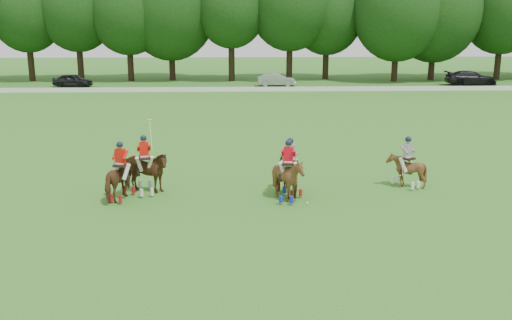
{
  "coord_description": "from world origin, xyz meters",
  "views": [
    {
      "loc": [
        0.26,
        -18.06,
        6.92
      ],
      "look_at": [
        1.11,
        4.2,
        1.4
      ],
      "focal_mm": 40.0,
      "sensor_mm": 36.0,
      "label": 1
    }
  ],
  "objects_px": {
    "polo_ball": "(307,203)",
    "polo_red_c": "(288,178)",
    "car_left": "(73,80)",
    "polo_red_b": "(145,172)",
    "polo_red_a": "(122,179)",
    "polo_stripe_b": "(406,169)",
    "car_mid": "(276,80)",
    "car_right": "(471,78)",
    "polo_stripe_a": "(290,174)"
  },
  "relations": [
    {
      "from": "polo_red_b",
      "to": "polo_stripe_a",
      "type": "distance_m",
      "value": 5.87
    },
    {
      "from": "polo_red_a",
      "to": "polo_stripe_b",
      "type": "height_order",
      "value": "polo_red_a"
    },
    {
      "from": "car_mid",
      "to": "polo_red_b",
      "type": "bearing_deg",
      "value": 167.1
    },
    {
      "from": "polo_ball",
      "to": "car_right",
      "type": "bearing_deg",
      "value": 60.35
    },
    {
      "from": "polo_stripe_a",
      "to": "car_right",
      "type": "bearing_deg",
      "value": 58.93
    },
    {
      "from": "car_left",
      "to": "polo_stripe_b",
      "type": "xyz_separation_m",
      "value": [
        24.13,
        -37.67,
        0.09
      ]
    },
    {
      "from": "polo_red_a",
      "to": "car_right",
      "type": "bearing_deg",
      "value": 52.5
    },
    {
      "from": "car_mid",
      "to": "polo_ball",
      "type": "relative_size",
      "value": 44.77
    },
    {
      "from": "car_mid",
      "to": "polo_red_c",
      "type": "relative_size",
      "value": 1.67
    },
    {
      "from": "car_right",
      "to": "polo_red_c",
      "type": "height_order",
      "value": "polo_red_c"
    },
    {
      "from": "polo_red_b",
      "to": "polo_stripe_a",
      "type": "relative_size",
      "value": 1.26
    },
    {
      "from": "car_right",
      "to": "polo_red_c",
      "type": "bearing_deg",
      "value": 152.35
    },
    {
      "from": "car_left",
      "to": "polo_red_c",
      "type": "distance_m",
      "value": 43.61
    },
    {
      "from": "car_left",
      "to": "car_right",
      "type": "bearing_deg",
      "value": -80.83
    },
    {
      "from": "polo_red_c",
      "to": "car_left",
      "type": "bearing_deg",
      "value": 115.81
    },
    {
      "from": "car_right",
      "to": "polo_red_b",
      "type": "xyz_separation_m",
      "value": [
        -29.07,
        -38.11,
        0.1
      ]
    },
    {
      "from": "car_left",
      "to": "car_right",
      "type": "distance_m",
      "value": 42.34
    },
    {
      "from": "car_left",
      "to": "polo_red_c",
      "type": "bearing_deg",
      "value": -145.01
    },
    {
      "from": "polo_red_a",
      "to": "polo_stripe_b",
      "type": "bearing_deg",
      "value": 6.09
    },
    {
      "from": "car_mid",
      "to": "polo_red_a",
      "type": "height_order",
      "value": "polo_red_a"
    },
    {
      "from": "car_right",
      "to": "polo_stripe_a",
      "type": "relative_size",
      "value": 2.29
    },
    {
      "from": "polo_stripe_a",
      "to": "polo_stripe_b",
      "type": "distance_m",
      "value": 5.08
    },
    {
      "from": "car_mid",
      "to": "polo_red_b",
      "type": "relative_size",
      "value": 1.36
    },
    {
      "from": "polo_red_a",
      "to": "polo_red_b",
      "type": "distance_m",
      "value": 1.13
    },
    {
      "from": "car_right",
      "to": "polo_stripe_b",
      "type": "distance_m",
      "value": 41.84
    },
    {
      "from": "car_mid",
      "to": "polo_red_c",
      "type": "bearing_deg",
      "value": 175.62
    },
    {
      "from": "polo_stripe_b",
      "to": "polo_ball",
      "type": "bearing_deg",
      "value": -154.42
    },
    {
      "from": "car_mid",
      "to": "polo_red_b",
      "type": "xyz_separation_m",
      "value": [
        -8.12,
        -38.11,
        0.21
      ]
    },
    {
      "from": "car_left",
      "to": "polo_red_a",
      "type": "bearing_deg",
      "value": -153.05
    },
    {
      "from": "car_left",
      "to": "polo_red_b",
      "type": "height_order",
      "value": "polo_red_b"
    },
    {
      "from": "polo_ball",
      "to": "polo_red_c",
      "type": "bearing_deg",
      "value": 142.48
    },
    {
      "from": "polo_red_a",
      "to": "polo_stripe_b",
      "type": "xyz_separation_m",
      "value": [
        11.65,
        1.24,
        -0.07
      ]
    },
    {
      "from": "car_right",
      "to": "car_left",
      "type": "bearing_deg",
      "value": 93.09
    },
    {
      "from": "polo_stripe_a",
      "to": "polo_red_c",
      "type": "bearing_deg",
      "value": -100.62
    },
    {
      "from": "car_right",
      "to": "polo_ball",
      "type": "relative_size",
      "value": 59.45
    },
    {
      "from": "car_mid",
      "to": "car_right",
      "type": "distance_m",
      "value": 20.95
    },
    {
      "from": "polo_stripe_b",
      "to": "polo_ball",
      "type": "height_order",
      "value": "polo_stripe_b"
    },
    {
      "from": "car_mid",
      "to": "car_left",
      "type": "bearing_deg",
      "value": 89.12
    },
    {
      "from": "car_mid",
      "to": "polo_ball",
      "type": "height_order",
      "value": "car_mid"
    },
    {
      "from": "car_left",
      "to": "polo_ball",
      "type": "xyz_separation_m",
      "value": [
        19.69,
        -39.79,
        -0.64
      ]
    },
    {
      "from": "polo_ball",
      "to": "car_left",
      "type": "bearing_deg",
      "value": 116.32
    },
    {
      "from": "polo_red_a",
      "to": "car_mid",
      "type": "bearing_deg",
      "value": 77.1
    },
    {
      "from": "car_left",
      "to": "polo_red_c",
      "type": "height_order",
      "value": "polo_red_c"
    },
    {
      "from": "polo_red_b",
      "to": "polo_stripe_b",
      "type": "relative_size",
      "value": 1.35
    },
    {
      "from": "polo_red_c",
      "to": "polo_stripe_a",
      "type": "relative_size",
      "value": 1.03
    },
    {
      "from": "polo_red_a",
      "to": "polo_stripe_a",
      "type": "relative_size",
      "value": 0.99
    },
    {
      "from": "polo_red_b",
      "to": "polo_red_c",
      "type": "bearing_deg",
      "value": -11.33
    },
    {
      "from": "polo_red_a",
      "to": "polo_stripe_b",
      "type": "relative_size",
      "value": 1.06
    },
    {
      "from": "polo_red_a",
      "to": "polo_stripe_a",
      "type": "bearing_deg",
      "value": 3.26
    },
    {
      "from": "car_mid",
      "to": "car_right",
      "type": "relative_size",
      "value": 0.75
    }
  ]
}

